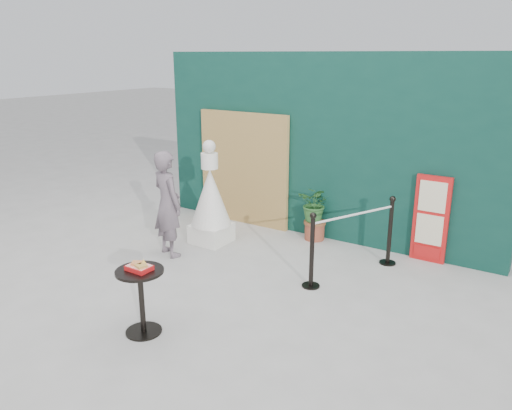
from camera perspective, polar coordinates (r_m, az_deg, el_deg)
name	(u,v)px	position (r m, az deg, el deg)	size (l,w,h in m)	color
ground	(202,307)	(6.24, -6.15, -11.55)	(60.00, 60.00, 0.00)	#ADAAA5
back_wall	(321,147)	(8.29, 7.43, 6.60)	(6.00, 0.30, 3.00)	#0B332A
bamboo_fence	(244,169)	(8.90, -1.44, 4.16)	(1.80, 0.08, 2.00)	tan
woman	(168,204)	(7.58, -10.08, 0.13)	(0.59, 0.39, 1.62)	#685961
menu_board	(431,219)	(7.70, 19.34, -1.56)	(0.50, 0.07, 1.30)	red
statue	(211,202)	(8.03, -5.21, 0.38)	(0.66, 0.66, 1.68)	silver
cafe_table	(141,291)	(5.61, -13.01, -9.60)	(0.52, 0.52, 0.75)	black
food_basket	(139,267)	(5.49, -13.18, -6.90)	(0.26, 0.19, 0.11)	red
planter	(315,209)	(8.22, 6.80, -0.43)	(0.54, 0.47, 0.92)	brown
stanchion_barrier	(353,241)	(6.99, 11.02, -4.09)	(0.84, 1.54, 1.03)	black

